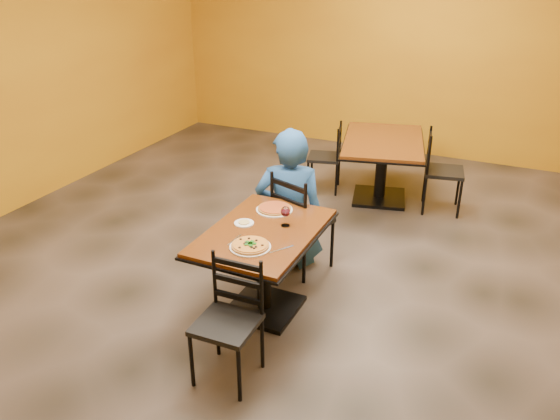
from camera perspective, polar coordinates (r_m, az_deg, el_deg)
The scene contains 18 objects.
floor at distance 5.17m, azimuth 0.85°, elevation -7.14°, with size 7.00×8.00×0.01m, color black.
wall_back at distance 8.29m, azimuth 12.69°, elevation 15.85°, with size 7.00×0.01×3.00m, color #CA8F16.
table_main at distance 4.50m, azimuth -1.70°, elevation -4.24°, with size 0.83×1.23×0.75m.
table_second at distance 6.69m, azimuth 10.39°, elevation 5.53°, with size 1.21×1.54×0.75m.
chair_main_near at distance 3.90m, azimuth -5.48°, elevation -11.57°, with size 0.40×0.40×0.89m, color black, non-canonical shape.
chair_main_far at distance 5.15m, azimuth 2.32°, elevation -1.12°, with size 0.44×0.44×0.97m, color black, non-canonical shape.
chair_second_left at distance 6.93m, azimuth 4.52°, elevation 5.36°, with size 0.38×0.38×0.85m, color black, non-canonical shape.
chair_second_right at distance 6.59m, azimuth 16.37°, elevation 3.74°, with size 0.42×0.42×0.94m, color black, non-canonical shape.
diner at distance 5.18m, azimuth 0.99°, elevation 1.28°, with size 0.65×0.43×1.33m, color navy.
plate_main at distance 4.16m, azimuth -3.05°, elevation -3.78°, with size 0.31×0.31×0.01m, color white.
pizza_main at distance 4.15m, azimuth -3.05°, elevation -3.58°, with size 0.28×0.28×0.02m, color maroon.
plate_far at distance 4.73m, azimuth -0.58°, elevation 0.03°, with size 0.31×0.31×0.01m, color white.
pizza_far at distance 4.73m, azimuth -0.58°, elevation 0.20°, with size 0.28×0.28×0.02m, color #C87126.
side_plate at distance 4.51m, azimuth -3.68°, elevation -1.35°, with size 0.16×0.16×0.01m, color white.
dip at distance 4.51m, azimuth -3.68°, elevation -1.25°, with size 0.09×0.09×0.01m, color tan.
wine_glass at distance 4.44m, azimuth 0.56°, elevation -0.57°, with size 0.08×0.08×0.18m, color white, non-canonical shape.
fork at distance 4.27m, azimuth -4.65°, elevation -3.05°, with size 0.01×0.19×0.00m, color silver.
knife at distance 4.13m, azimuth 0.14°, elevation -4.03°, with size 0.01×0.21×0.00m, color silver.
Camera 1 is at (1.76, -4.00, 2.77)m, focal length 35.90 mm.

